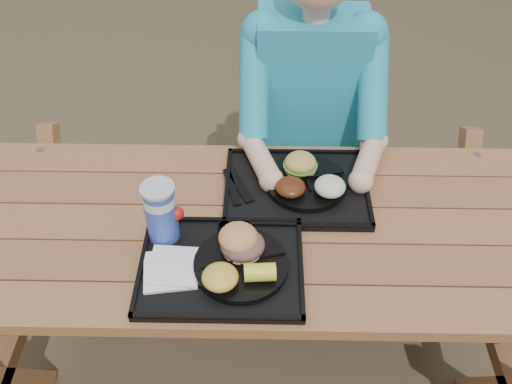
{
  "coord_description": "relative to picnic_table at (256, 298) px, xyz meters",
  "views": [
    {
      "loc": [
        0.02,
        -1.18,
        1.99
      ],
      "look_at": [
        0.0,
        0.0,
        0.88
      ],
      "focal_mm": 40.0,
      "sensor_mm": 36.0,
      "label": 1
    }
  ],
  "objects": [
    {
      "name": "ground",
      "position": [
        0.0,
        0.0,
        -0.38
      ],
      "size": [
        60.0,
        60.0,
        0.0
      ],
      "primitive_type": "plane",
      "color": "#999999",
      "rests_on": "ground"
    },
    {
      "name": "picnic_table",
      "position": [
        0.0,
        0.0,
        0.0
      ],
      "size": [
        1.8,
        1.49,
        0.75
      ],
      "primitive_type": null,
      "color": "#999999",
      "rests_on": "ground"
    },
    {
      "name": "tray_near",
      "position": [
        -0.09,
        -0.18,
        0.39
      ],
      "size": [
        0.45,
        0.35,
        0.02
      ],
      "primitive_type": "cube",
      "color": "black",
      "rests_on": "picnic_table"
    },
    {
      "name": "tray_far",
      "position": [
        0.13,
        0.14,
        0.39
      ],
      "size": [
        0.45,
        0.35,
        0.02
      ],
      "primitive_type": "cube",
      "color": "black",
      "rests_on": "picnic_table"
    },
    {
      "name": "plate_near",
      "position": [
        -0.04,
        -0.18,
        0.41
      ],
      "size": [
        0.26,
        0.26,
        0.02
      ],
      "primitive_type": "cylinder",
      "color": "black",
      "rests_on": "tray_near"
    },
    {
      "name": "plate_far",
      "position": [
        0.16,
        0.15,
        0.41
      ],
      "size": [
        0.26,
        0.26,
        0.02
      ],
      "primitive_type": "cylinder",
      "color": "black",
      "rests_on": "tray_far"
    },
    {
      "name": "napkin_stack",
      "position": [
        -0.23,
        -0.2,
        0.4
      ],
      "size": [
        0.16,
        0.16,
        0.02
      ],
      "primitive_type": "cube",
      "rotation": [
        0.0,
        0.0,
        0.15
      ],
      "color": "white",
      "rests_on": "tray_near"
    },
    {
      "name": "soda_cup",
      "position": [
        -0.26,
        -0.07,
        0.48
      ],
      "size": [
        0.09,
        0.09,
        0.18
      ],
      "primitive_type": "cylinder",
      "color": "#1737AD",
      "rests_on": "tray_near"
    },
    {
      "name": "condiment_bbq",
      "position": [
        -0.09,
        -0.05,
        0.41
      ],
      "size": [
        0.04,
        0.04,
        0.03
      ],
      "primitive_type": "cylinder",
      "color": "black",
      "rests_on": "tray_near"
    },
    {
      "name": "condiment_mustard",
      "position": [
        -0.03,
        -0.05,
        0.41
      ],
      "size": [
        0.05,
        0.05,
        0.03
      ],
      "primitive_type": "cylinder",
      "color": "gold",
      "rests_on": "tray_near"
    },
    {
      "name": "sandwich",
      "position": [
        -0.03,
        -0.14,
        0.47
      ],
      "size": [
        0.11,
        0.11,
        0.12
      ],
      "primitive_type": null,
      "color": "#E28E4F",
      "rests_on": "plate_near"
    },
    {
      "name": "mac_cheese",
      "position": [
        -0.09,
        -0.25,
        0.44
      ],
      "size": [
        0.1,
        0.1,
        0.05
      ],
      "primitive_type": "ellipsoid",
      "color": "yellow",
      "rests_on": "plate_near"
    },
    {
      "name": "corn_cob",
      "position": [
        0.01,
        -0.24,
        0.44
      ],
      "size": [
        0.09,
        0.09,
        0.05
      ],
      "primitive_type": null,
      "rotation": [
        0.0,
        0.0,
        0.07
      ],
      "color": "#FFFC35",
      "rests_on": "plate_near"
    },
    {
      "name": "cutlery_far",
      "position": [
        -0.05,
        0.15,
        0.4
      ],
      "size": [
        0.1,
        0.17,
        0.01
      ],
      "primitive_type": "cube",
      "rotation": [
        0.0,
        0.0,
        0.44
      ],
      "color": "black",
      "rests_on": "tray_far"
    },
    {
      "name": "burger",
      "position": [
        0.14,
        0.2,
        0.46
      ],
      "size": [
        0.1,
        0.1,
        0.09
      ],
      "primitive_type": null,
      "color": "gold",
      "rests_on": "plate_far"
    },
    {
      "name": "baked_beans",
      "position": [
        0.1,
        0.1,
        0.44
      ],
      "size": [
        0.09,
        0.09,
        0.04
      ],
      "primitive_type": "ellipsoid",
      "color": "#572611",
      "rests_on": "plate_far"
    },
    {
      "name": "potato_salad",
      "position": [
        0.22,
        0.1,
        0.44
      ],
      "size": [
        0.1,
        0.1,
        0.05
      ],
      "primitive_type": "ellipsoid",
      "color": "silver",
      "rests_on": "plate_far"
    },
    {
      "name": "diner",
      "position": [
        0.19,
        0.57,
        0.27
      ],
      "size": [
        0.48,
        0.84,
        1.28
      ],
      "primitive_type": null,
      "color": "#1B9CC3",
      "rests_on": "ground"
    }
  ]
}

